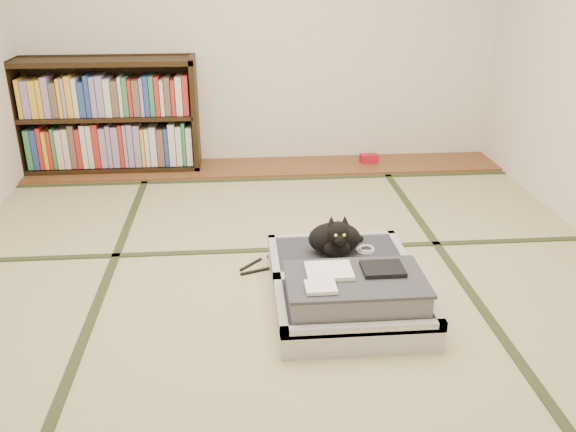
{
  "coord_description": "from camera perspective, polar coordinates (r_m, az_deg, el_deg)",
  "views": [
    {
      "loc": [
        -0.23,
        -3.0,
        1.68
      ],
      "look_at": [
        0.05,
        0.35,
        0.25
      ],
      "focal_mm": 38.0,
      "sensor_mm": 36.0,
      "label": 1
    }
  ],
  "objects": [
    {
      "name": "tatami_borders",
      "position": [
        3.88,
        -0.91,
        -2.53
      ],
      "size": [
        4.0,
        4.5,
        0.01
      ],
      "color": "#2D381E",
      "rests_on": "ground"
    },
    {
      "name": "hanger",
      "position": [
        3.59,
        -1.72,
        -4.67
      ],
      "size": [
        0.38,
        0.23,
        0.01
      ],
      "color": "black",
      "rests_on": "floor"
    },
    {
      "name": "red_item",
      "position": [
        5.4,
        7.58,
        5.37
      ],
      "size": [
        0.16,
        0.1,
        0.07
      ],
      "primitive_type": "cube",
      "rotation": [
        0.0,
        0.0,
        0.08
      ],
      "color": "#AD0D22",
      "rests_on": "wood_strip"
    },
    {
      "name": "wood_strip",
      "position": [
        5.27,
        -2.05,
        4.6
      ],
      "size": [
        4.0,
        0.5,
        0.02
      ],
      "primitive_type": "cube",
      "color": "brown",
      "rests_on": "ground"
    },
    {
      "name": "cat",
      "position": [
        3.38,
        4.47,
        -2.12
      ],
      "size": [
        0.34,
        0.34,
        0.27
      ],
      "color": "black",
      "rests_on": "suitcase"
    },
    {
      "name": "bookcase",
      "position": [
        5.32,
        -16.48,
        8.79
      ],
      "size": [
        1.48,
        0.34,
        0.95
      ],
      "color": "black",
      "rests_on": "wood_strip"
    },
    {
      "name": "room_shell",
      "position": [
        3.01,
        -0.41,
        18.91
      ],
      "size": [
        4.5,
        4.5,
        4.5
      ],
      "color": "white",
      "rests_on": "ground"
    },
    {
      "name": "cable_coil",
      "position": [
        3.48,
        7.28,
        -3.12
      ],
      "size": [
        0.11,
        0.11,
        0.03
      ],
      "color": "white",
      "rests_on": "suitcase"
    },
    {
      "name": "suitcase",
      "position": [
        3.19,
        5.53,
        -6.63
      ],
      "size": [
        0.76,
        1.01,
        0.3
      ],
      "color": "silver",
      "rests_on": "floor"
    },
    {
      "name": "floor",
      "position": [
        3.44,
        -0.34,
        -6.14
      ],
      "size": [
        4.5,
        4.5,
        0.0
      ],
      "primitive_type": "plane",
      "color": "tan",
      "rests_on": "ground"
    }
  ]
}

